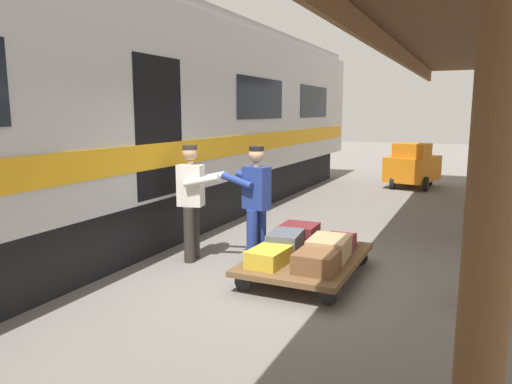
# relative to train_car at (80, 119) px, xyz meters

# --- Properties ---
(ground_plane) EXTENTS (60.00, 60.00, 0.00)m
(ground_plane) POSITION_rel_train_car_xyz_m (-3.69, 0.00, -2.06)
(ground_plane) COLOR slate
(platform_canopy) EXTENTS (3.20, 20.18, 3.56)m
(platform_canopy) POSITION_rel_train_car_xyz_m (-5.68, 0.00, 1.21)
(platform_canopy) COLOR brown
(platform_canopy) RESTS_ON ground_plane
(train_car) EXTENTS (3.03, 20.22, 4.00)m
(train_car) POSITION_rel_train_car_xyz_m (0.00, 0.00, 0.00)
(train_car) COLOR #B7BABF
(train_car) RESTS_ON ground_plane
(luggage_cart) EXTENTS (1.35, 2.02, 0.29)m
(luggage_cart) POSITION_rel_train_car_xyz_m (-3.70, -0.14, -1.82)
(luggage_cart) COLOR brown
(luggage_cart) RESTS_ON ground_plane
(suitcase_slate_roller) EXTENTS (0.48, 0.64, 0.29)m
(suitcase_slate_roller) POSITION_rel_train_car_xyz_m (-3.40, -0.14, -1.63)
(suitcase_slate_roller) COLOR #4C515B
(suitcase_slate_roller) RESTS_ON luggage_cart
(suitcase_maroon_trunk) EXTENTS (0.51, 0.50, 0.28)m
(suitcase_maroon_trunk) POSITION_rel_train_car_xyz_m (-3.40, -0.69, -1.63)
(suitcase_maroon_trunk) COLOR maroon
(suitcase_maroon_trunk) RESTS_ON luggage_cart
(suitcase_brown_leather) EXTENTS (0.48, 0.48, 0.24)m
(suitcase_brown_leather) POSITION_rel_train_car_xyz_m (-4.00, 0.42, -1.66)
(suitcase_brown_leather) COLOR brown
(suitcase_brown_leather) RESTS_ON luggage_cart
(suitcase_burgundy_valise) EXTENTS (0.39, 0.46, 0.18)m
(suitcase_burgundy_valise) POSITION_rel_train_car_xyz_m (-4.00, -0.69, -1.68)
(suitcase_burgundy_valise) COLOR maroon
(suitcase_burgundy_valise) RESTS_ON luggage_cart
(suitcase_yellow_case) EXTENTS (0.44, 0.61, 0.21)m
(suitcase_yellow_case) POSITION_rel_train_car_xyz_m (-3.40, 0.42, -1.67)
(suitcase_yellow_case) COLOR gold
(suitcase_yellow_case) RESTS_ON luggage_cart
(suitcase_tan_vintage) EXTENTS (0.51, 0.66, 0.28)m
(suitcase_tan_vintage) POSITION_rel_train_car_xyz_m (-4.00, -0.14, -1.63)
(suitcase_tan_vintage) COLOR tan
(suitcase_tan_vintage) RESTS_ON luggage_cart
(porter_in_overalls) EXTENTS (0.72, 0.53, 1.70)m
(porter_in_overalls) POSITION_rel_train_car_xyz_m (-2.86, -0.33, -1.14)
(porter_in_overalls) COLOR navy
(porter_in_overalls) RESTS_ON ground_plane
(porter_by_door) EXTENTS (0.72, 0.52, 1.70)m
(porter_by_door) POSITION_rel_train_car_xyz_m (-1.94, -0.13, -1.14)
(porter_by_door) COLOR #332D28
(porter_by_door) RESTS_ON ground_plane
(baggage_tug) EXTENTS (1.50, 1.93, 1.30)m
(baggage_tug) POSITION_rel_train_car_xyz_m (-3.98, -8.72, -1.43)
(baggage_tug) COLOR orange
(baggage_tug) RESTS_ON ground_plane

